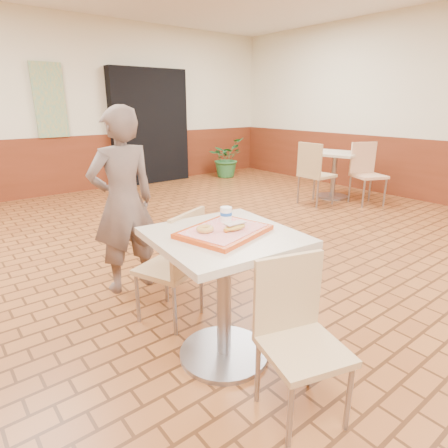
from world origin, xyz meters
TOP-DOWN VIEW (x-y plane):
  - room_shell at (0.00, 0.00)m, footprint 8.01×10.01m
  - wainscot_band at (0.00, 0.00)m, footprint 8.00×10.00m
  - corridor_doorway at (1.20, 4.88)m, footprint 1.60×0.22m
  - promo_poster at (-0.60, 4.94)m, footprint 0.50×0.03m
  - main_table at (-1.14, -0.40)m, footprint 0.79×0.79m
  - chair_main_front at (-1.11, -0.96)m, footprint 0.48×0.48m
  - chair_main_back at (-1.14, 0.14)m, footprint 0.51×0.51m
  - customer at (-1.20, 0.87)m, footprint 0.57×0.38m
  - serving_tray at (-1.14, -0.40)m, footprint 0.49×0.38m
  - ring_donut at (-1.25, -0.37)m, footprint 0.12×0.12m
  - long_john_donut at (-1.11, -0.46)m, footprint 0.15×0.07m
  - paper_cup at (-1.04, -0.30)m, footprint 0.07×0.07m
  - second_table at (3.00, 1.78)m, footprint 0.73×0.73m
  - chair_second_left at (2.33, 1.68)m, footprint 0.46×0.46m
  - chair_second_front at (3.08, 1.23)m, footprint 0.59×0.59m
  - potted_plant at (2.74, 4.40)m, footprint 0.96×0.91m

SIDE VIEW (x-z plane):
  - potted_plant at x=2.74m, z-range 0.00..0.84m
  - chair_main_front at x=-1.11m, z-range 0.05..0.89m
  - chair_main_back at x=-1.14m, z-range 0.05..0.91m
  - wainscot_band at x=0.00m, z-range 0.00..1.00m
  - second_table at x=3.00m, z-range 0.13..0.91m
  - chair_second_front at x=3.08m, z-range 0.06..1.02m
  - chair_second_left at x=2.33m, z-range 0.06..1.04m
  - main_table at x=-1.14m, z-range 0.15..0.98m
  - customer at x=-1.20m, z-range 0.00..1.55m
  - serving_tray at x=-1.14m, z-range 0.84..0.87m
  - ring_donut at x=-1.25m, z-range 0.87..0.90m
  - long_john_donut at x=-1.11m, z-range 0.87..0.91m
  - paper_cup at x=-1.04m, z-range 0.87..0.96m
  - corridor_doorway at x=1.20m, z-range 0.00..2.20m
  - room_shell at x=0.00m, z-range 0.00..3.00m
  - promo_poster at x=-0.60m, z-range 1.00..2.20m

